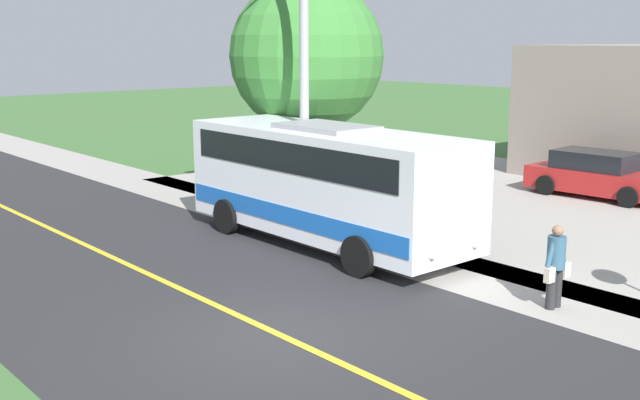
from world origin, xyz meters
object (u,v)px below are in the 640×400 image
parked_car_near (598,175)px  tree_curbside (307,56)px  street_light_pole (301,45)px  shuttle_bus_front (326,179)px  pedestrian_with_bags (556,264)px

parked_car_near → tree_curbside: tree_curbside is taller
street_light_pole → shuttle_bus_front: bearing=75.9°
tree_curbside → shuttle_bus_front: bearing=55.5°
pedestrian_with_bags → street_light_pole: bearing=-91.2°
shuttle_bus_front → street_light_pole: size_ratio=0.92×
parked_car_near → tree_curbside: bearing=-35.8°
parked_car_near → tree_curbside: (7.54, -5.43, 3.76)m
street_light_pole → tree_curbside: 3.77m
shuttle_bus_front → pedestrian_with_bags: shuttle_bus_front is taller
shuttle_bus_front → tree_curbside: bearing=-124.5°
shuttle_bus_front → parked_car_near: bearing=173.0°
street_light_pole → parked_car_near: street_light_pole is taller
pedestrian_with_bags → tree_curbside: tree_curbside is taller
pedestrian_with_bags → parked_car_near: size_ratio=0.35×
street_light_pole → parked_car_near: (-10.05, 2.65, -4.11)m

